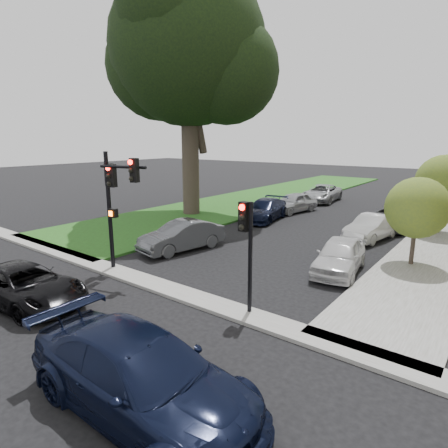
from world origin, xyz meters
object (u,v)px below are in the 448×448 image
Objects in this scene: small_tree_b at (444,182)px; car_parked_6 at (265,210)px; eucalyptus at (187,47)px; car_parked_2 at (393,217)px; car_parked_8 at (322,193)px; car_cross_far at (141,375)px; traffic_signal_secondary at (247,237)px; traffic_signal_main at (115,190)px; car_parked_3 at (416,204)px; car_parked_0 at (340,256)px; car_parked_7 at (294,202)px; car_parked_1 at (372,227)px; small_tree_a at (417,208)px; car_parked_5 at (182,236)px; car_cross_near at (24,285)px.

small_tree_b is 0.93× the size of car_parked_6.
eucalyptus is 3.25× the size of car_parked_2.
car_cross_far is at bearing -80.01° from car_parked_8.
traffic_signal_secondary is at bearing -78.51° from car_parked_8.
car_parked_2 is (7.15, 15.12, -2.70)m from traffic_signal_main.
car_parked_3 is at bearing -16.71° from car_parked_8.
car_parked_7 is (-7.53, 10.63, 0.03)m from car_parked_0.
car_parked_2 is at bearing -179.92° from small_tree_b.
small_tree_b reaches higher than traffic_signal_secondary.
car_parked_7 reaches higher than car_parked_8.
car_parked_1 is at bearing -21.90° from car_parked_7.
car_parked_2 is at bearing 64.69° from traffic_signal_main.
car_cross_far is at bearing -97.59° from car_parked_3.
car_parked_3 is at bearing 100.00° from small_tree_a.
car_cross_far is 28.05m from car_parked_8.
traffic_signal_secondary is 15.28m from car_parked_2.
car_cross_far is at bearing -96.91° from small_tree_b.
car_parked_3 is 1.05× the size of car_parked_5.
small_tree_b is at bearing 78.14° from traffic_signal_secondary.
small_tree_b is 17.92m from traffic_signal_main.
car_cross_far is 20.04m from car_parked_2.
eucalyptus is at bearing 118.12° from traffic_signal_main.
car_parked_6 is at bearing -153.14° from car_parked_2.
traffic_signal_main reaches higher than car_parked_3.
car_parked_6 is (5.33, 1.61, -10.66)m from eucalyptus.
car_parked_3 is 8.78m from car_parked_7.
car_cross_far is at bearing -60.04° from car_parked_7.
car_parked_2 is (-2.46, -0.00, -2.34)m from small_tree_b.
car_parked_8 reaches higher than car_parked_1.
car_parked_5 is at bearing -96.34° from car_parked_6.
car_parked_6 is at bearing 118.91° from traffic_signal_secondary.
small_tree_b is 5.04m from car_parked_1.
traffic_signal_main is (5.74, -10.75, -7.96)m from eucalyptus.
car_parked_2 is at bearing -0.03° from car_cross_far.
small_tree_a is 0.93× the size of car_parked_0.
car_parked_0 is at bearing -70.54° from car_parked_8.
car_parked_6 reaches higher than car_parked_1.
car_parked_0 is at bearing -103.12° from small_tree_b.
small_tree_b is (15.35, 4.37, -8.33)m from eucalyptus.
car_cross_near is at bearing 81.73° from car_cross_far.
traffic_signal_main reaches higher than car_parked_8.
car_parked_5 is (-6.44, 3.85, -1.79)m from traffic_signal_secondary.
car_parked_3 reaches higher than car_parked_0.
small_tree_a is 0.85× the size of small_tree_b.
car_parked_1 is at bearing 85.34° from car_parked_0.
car_cross_far is 1.36× the size of car_parked_1.
car_cross_near is 1.08× the size of car_parked_7.
car_parked_8 reaches higher than car_parked_5.
car_cross_near is 16.94m from car_parked_1.
traffic_signal_main reaches higher than car_parked_2.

